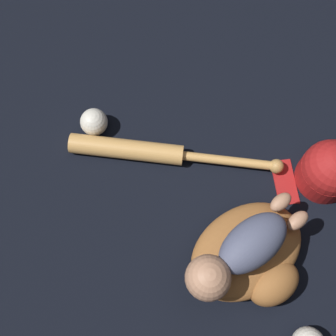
% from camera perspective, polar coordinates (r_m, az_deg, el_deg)
% --- Properties ---
extents(ground_plane, '(6.00, 6.00, 0.00)m').
position_cam_1_polar(ground_plane, '(1.28, 10.21, -9.83)').
color(ground_plane, black).
extents(baseball_glove, '(0.35, 0.31, 0.10)m').
position_cam_1_polar(baseball_glove, '(1.22, 9.96, -10.39)').
color(baseball_glove, '#935B2D').
rests_on(baseball_glove, ground).
extents(baby_figure, '(0.35, 0.18, 0.11)m').
position_cam_1_polar(baby_figure, '(1.12, 8.60, -10.15)').
color(baby_figure, '#4C516B').
rests_on(baby_figure, baseball_glove).
extents(baseball_bat, '(0.54, 0.34, 0.06)m').
position_cam_1_polar(baseball_bat, '(1.31, -2.44, 2.00)').
color(baseball_bat, tan).
rests_on(baseball_bat, ground).
extents(baseball, '(0.08, 0.08, 0.08)m').
position_cam_1_polar(baseball, '(1.35, -9.01, 5.56)').
color(baseball, silver).
rests_on(baseball, ground).
extents(baseball_cap, '(0.23, 0.18, 0.15)m').
position_cam_1_polar(baseball_cap, '(1.32, 19.00, -0.24)').
color(baseball_cap, maroon).
rests_on(baseball_cap, ground).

